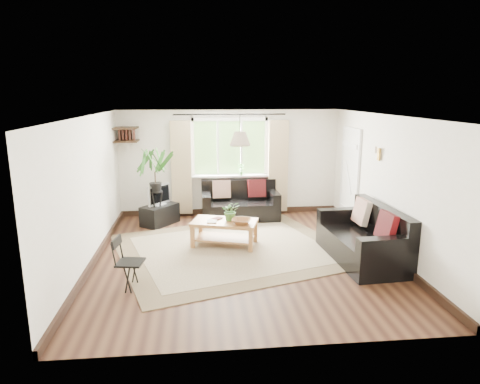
{
  "coord_description": "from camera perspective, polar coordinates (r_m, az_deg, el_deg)",
  "views": [
    {
      "loc": [
        -0.74,
        -6.92,
        2.74
      ],
      "look_at": [
        0.0,
        0.4,
        1.05
      ],
      "focal_mm": 32.0,
      "sensor_mm": 36.0,
      "label": 1
    }
  ],
  "objects": [
    {
      "name": "wall_sconce",
      "position": [
        7.95,
        17.85,
        5.09
      ],
      "size": [
        0.12,
        0.12,
        0.28
      ],
      "primitive_type": null,
      "color": "beige",
      "rests_on": "wall_right"
    },
    {
      "name": "wall_front",
      "position": [
        4.51,
        4.05,
        -7.09
      ],
      "size": [
        5.0,
        0.02,
        2.4
      ],
      "primitive_type": "cube",
      "color": "silver",
      "rests_on": "floor"
    },
    {
      "name": "tv_stand",
      "position": [
        9.34,
        -10.64,
        -2.99
      ],
      "size": [
        0.84,
        0.9,
        0.43
      ],
      "primitive_type": "cube",
      "rotation": [
        0.0,
        0.0,
        0.89
      ],
      "color": "black",
      "rests_on": "floor"
    },
    {
      "name": "pendant_lamp",
      "position": [
        7.39,
        0.0,
        7.58
      ],
      "size": [
        0.36,
        0.36,
        0.54
      ],
      "primitive_type": null,
      "color": "beige",
      "rests_on": "ceiling"
    },
    {
      "name": "wall_right",
      "position": [
        7.8,
        18.92,
        0.83
      ],
      "size": [
        0.02,
        5.5,
        2.4
      ],
      "primitive_type": "cube",
      "color": "silver",
      "rests_on": "floor"
    },
    {
      "name": "window",
      "position": [
        9.73,
        -1.37,
        5.91
      ],
      "size": [
        2.5,
        0.16,
        2.16
      ],
      "primitive_type": null,
      "color": "white",
      "rests_on": "wall_back"
    },
    {
      "name": "folding_chair",
      "position": [
        6.38,
        -14.41,
        -9.19
      ],
      "size": [
        0.45,
        0.45,
        0.76
      ],
      "primitive_type": null,
      "rotation": [
        0.0,
        0.0,
        1.41
      ],
      "color": "black",
      "rests_on": "floor"
    },
    {
      "name": "bowl",
      "position": [
        7.66,
        0.22,
        -3.92
      ],
      "size": [
        0.44,
        0.44,
        0.09
      ],
      "primitive_type": "imported",
      "rotation": [
        0.0,
        0.0,
        -0.32
      ],
      "color": "brown",
      "rests_on": "coffee_table"
    },
    {
      "name": "book_a",
      "position": [
        7.8,
        -4.39,
        -3.89
      ],
      "size": [
        0.2,
        0.25,
        0.02
      ],
      "primitive_type": "imported",
      "rotation": [
        0.0,
        0.0,
        -0.1
      ],
      "color": "white",
      "rests_on": "coffee_table"
    },
    {
      "name": "wall_back",
      "position": [
        9.82,
        -1.38,
        3.91
      ],
      "size": [
        5.0,
        0.02,
        2.4
      ],
      "primitive_type": "cube",
      "color": "silver",
      "rests_on": "floor"
    },
    {
      "name": "coffee_table",
      "position": [
        7.91,
        -2.07,
        -5.52
      ],
      "size": [
        1.3,
        0.94,
        0.48
      ],
      "primitive_type": null,
      "rotation": [
        0.0,
        0.0,
        -0.29
      ],
      "color": "brown",
      "rests_on": "floor"
    },
    {
      "name": "floor",
      "position": [
        7.48,
        0.31,
        -8.55
      ],
      "size": [
        5.5,
        5.5,
        0.0
      ],
      "primitive_type": "plane",
      "color": "black",
      "rests_on": "ground"
    },
    {
      "name": "rug",
      "position": [
        7.79,
        -1.03,
        -7.57
      ],
      "size": [
        4.7,
        4.34,
        0.02
      ],
      "primitive_type": "cube",
      "rotation": [
        0.0,
        0.0,
        0.31
      ],
      "color": "beige",
      "rests_on": "floor"
    },
    {
      "name": "door",
      "position": [
        9.36,
        14.4,
        1.82
      ],
      "size": [
        0.06,
        0.96,
        2.06
      ],
      "primitive_type": "cube",
      "color": "silver",
      "rests_on": "wall_right"
    },
    {
      "name": "table_plant",
      "position": [
        7.81,
        -1.25,
        -2.53
      ],
      "size": [
        0.33,
        0.29,
        0.36
      ],
      "primitive_type": "imported",
      "rotation": [
        0.0,
        0.0,
        0.03
      ],
      "color": "#3C6C2B",
      "rests_on": "coffee_table"
    },
    {
      "name": "wall_left",
      "position": [
        7.31,
        -19.57,
        0.01
      ],
      "size": [
        0.02,
        5.5,
        2.4
      ],
      "primitive_type": "cube",
      "color": "silver",
      "rests_on": "floor"
    },
    {
      "name": "book_b",
      "position": [
        8.0,
        -3.51,
        -3.44
      ],
      "size": [
        0.25,
        0.25,
        0.02
      ],
      "primitive_type": "imported",
      "rotation": [
        0.0,
        0.0,
        -0.78
      ],
      "color": "#4E221F",
      "rests_on": "coffee_table"
    },
    {
      "name": "sofa_back",
      "position": [
        9.53,
        0.02,
        -1.29
      ],
      "size": [
        1.71,
        0.87,
        0.8
      ],
      "primitive_type": null,
      "rotation": [
        0.0,
        0.0,
        0.01
      ],
      "color": "black",
      "rests_on": "floor"
    },
    {
      "name": "ceiling",
      "position": [
        6.97,
        0.34,
        10.13
      ],
      "size": [
        5.5,
        5.5,
        0.0
      ],
      "primitive_type": "plane",
      "rotation": [
        3.14,
        0.0,
        0.0
      ],
      "color": "white",
      "rests_on": "floor"
    },
    {
      "name": "sofa_right",
      "position": [
        7.46,
        15.96,
        -5.56
      ],
      "size": [
        1.92,
        1.06,
        0.87
      ],
      "primitive_type": null,
      "rotation": [
        0.0,
        0.0,
        -1.5
      ],
      "color": "black",
      "rests_on": "floor"
    },
    {
      "name": "sill_plant",
      "position": [
        9.75,
        0.15,
        3.04
      ],
      "size": [
        0.14,
        0.1,
        0.27
      ],
      "primitive_type": "imported",
      "color": "#2D6023",
      "rests_on": "window"
    },
    {
      "name": "tv",
      "position": [
        9.23,
        -10.76,
        -0.33
      ],
      "size": [
        0.54,
        0.6,
        0.47
      ],
      "primitive_type": null,
      "rotation": [
        0.0,
        0.0,
        0.89
      ],
      "color": "#A5A5AA",
      "rests_on": "tv_stand"
    },
    {
      "name": "palm_stand",
      "position": [
        9.1,
        -11.19,
        0.53
      ],
      "size": [
        0.8,
        0.8,
        1.65
      ],
      "primitive_type": null,
      "rotation": [
        0.0,
        0.0,
        0.29
      ],
      "color": "black",
      "rests_on": "floor"
    },
    {
      "name": "corner_shelf",
      "position": [
        9.58,
        -14.94,
        7.41
      ],
      "size": [
        0.5,
        0.5,
        0.34
      ],
      "primitive_type": null,
      "color": "black",
      "rests_on": "wall_back"
    }
  ]
}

